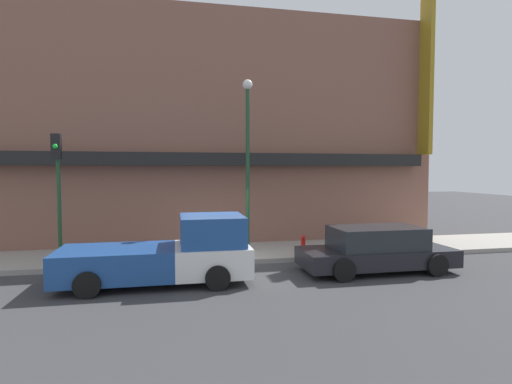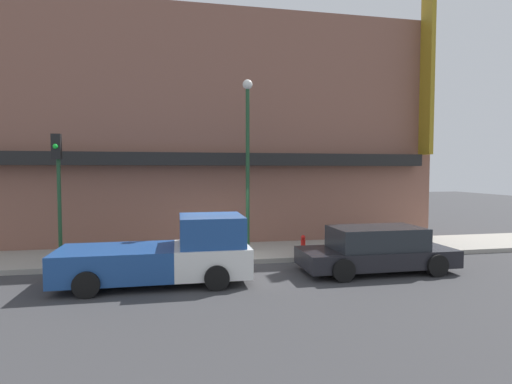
% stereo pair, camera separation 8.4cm
% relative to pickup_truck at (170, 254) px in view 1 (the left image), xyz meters
% --- Properties ---
extents(ground_plane, '(80.00, 80.00, 0.00)m').
position_rel_pickup_truck_xyz_m(ground_plane, '(1.59, 1.68, -0.81)').
color(ground_plane, '#38383A').
extents(sidewalk, '(36.00, 3.18, 0.17)m').
position_rel_pickup_truck_xyz_m(sidewalk, '(1.59, 3.27, -0.73)').
color(sidewalk, '#9E998E').
rests_on(sidewalk, ground).
extents(building, '(19.80, 3.80, 10.66)m').
position_rel_pickup_truck_xyz_m(building, '(1.61, 6.34, 4.07)').
color(building, brown).
rests_on(building, ground).
extents(pickup_truck, '(5.21, 2.23, 1.88)m').
position_rel_pickup_truck_xyz_m(pickup_truck, '(0.00, 0.00, 0.00)').
color(pickup_truck, white).
rests_on(pickup_truck, ground).
extents(parked_car, '(4.79, 2.03, 1.40)m').
position_rel_pickup_truck_xyz_m(parked_car, '(6.32, 0.00, -0.12)').
color(parked_car, black).
rests_on(parked_car, ground).
extents(fire_hydrant, '(0.17, 0.17, 0.68)m').
position_rel_pickup_truck_xyz_m(fire_hydrant, '(4.64, 2.16, -0.31)').
color(fire_hydrant, red).
rests_on(fire_hydrant, sidewalk).
extents(street_lamp, '(0.36, 0.36, 6.28)m').
position_rel_pickup_truck_xyz_m(street_lamp, '(2.79, 3.05, 3.22)').
color(street_lamp, '#1E4728').
rests_on(street_lamp, sidewalk).
extents(traffic_light, '(0.28, 0.42, 4.15)m').
position_rel_pickup_truck_xyz_m(traffic_light, '(-3.49, 2.39, 2.18)').
color(traffic_light, '#1E4728').
rests_on(traffic_light, sidewalk).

